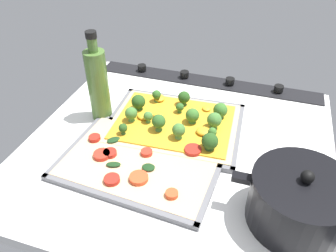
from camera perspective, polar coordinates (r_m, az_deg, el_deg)
The scene contains 8 objects.
ground_plane at distance 84.59cm, azimuth 1.77°, elevation -3.76°, with size 74.41×71.51×3.00cm, color white.
stove_control_panel at distance 109.27cm, azimuth 6.61°, elevation 7.72°, with size 71.43×7.00×2.60cm.
baking_tray_front at distance 88.66cm, azimuth 1.02°, elevation 0.03°, with size 36.26×29.02×1.30cm.
broccoli_pizza at distance 87.42cm, azimuth 1.36°, elevation 0.87°, with size 33.74×26.50×5.84cm.
baking_tray_back at distance 77.95cm, azimuth -4.73°, elevation -6.37°, with size 37.63×27.43×1.30cm.
veggie_pizza_back at distance 77.41cm, azimuth -4.90°, elevation -6.05°, with size 35.07×24.88×1.90cm.
cooking_pot at distance 68.02cm, azimuth 21.43°, elevation -11.86°, with size 25.56×18.72×13.01cm.
oil_bottle at distance 89.03cm, azimuth -11.87°, elevation 7.05°, with size 5.46×5.46×24.46cm.
Camera 1 is at (-17.01, 61.53, 54.00)cm, focal length 35.70 mm.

